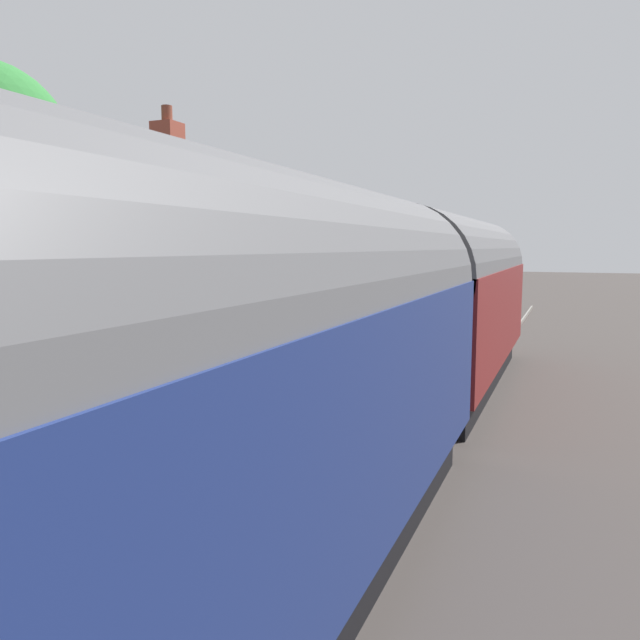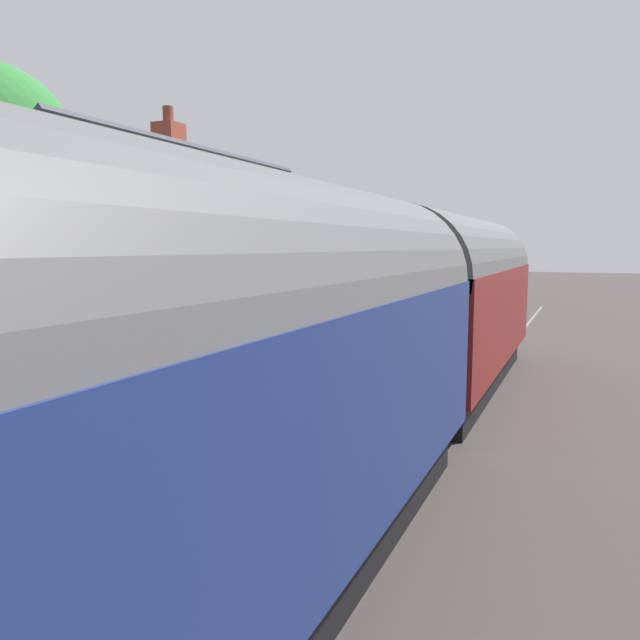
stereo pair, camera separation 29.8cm
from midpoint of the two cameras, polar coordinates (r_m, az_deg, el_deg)
ground_plane at (r=12.15m, az=4.41°, el=-10.08°), size 160.00×160.00×0.00m
platform at (r=13.84m, az=-11.52°, el=-6.14°), size 32.00×6.03×0.90m
platform_edge_coping at (r=12.35m, az=-0.74°, el=-5.41°), size 32.00×0.36×0.02m
rail_near at (r=11.71m, az=12.03°, el=-10.50°), size 52.00×0.08×0.14m
rail_far at (r=12.07m, az=5.23°, el=-9.85°), size 52.00×0.08×0.14m
train at (r=11.16m, az=8.39°, el=0.01°), size 19.41×2.73×4.32m
station_building at (r=12.92m, az=-18.16°, el=1.57°), size 7.17×4.54×5.76m
bench_mid_platform at (r=18.66m, az=1.58°, el=0.25°), size 1.40×0.45×0.88m
planter_bench_right at (r=18.18m, az=-4.86°, el=-0.52°), size 0.37×0.37×0.60m
lamp_post_platform at (r=20.16m, az=8.34°, el=5.91°), size 0.32×0.50×3.27m
station_sign_board at (r=7.75m, az=-23.41°, el=-4.49°), size 0.96×0.06×1.57m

